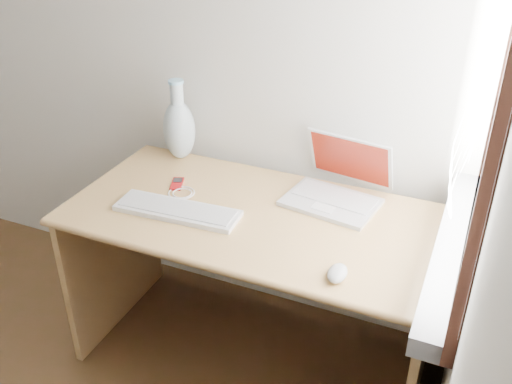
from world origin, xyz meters
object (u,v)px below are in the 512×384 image
at_px(external_keyboard, 177,210).
at_px(vase, 179,127).
at_px(desk, 261,247).
at_px(laptop, 335,187).

xyz_separation_m(external_keyboard, vase, (-0.22, 0.40, 0.13)).
distance_m(external_keyboard, vase, 0.47).
bearing_deg(external_keyboard, desk, 34.07).
relative_size(desk, external_keyboard, 2.89).
bearing_deg(laptop, desk, -142.22).
bearing_deg(desk, vase, 155.70).
bearing_deg(external_keyboard, laptop, 30.15).
distance_m(desk, external_keyboard, 0.38).
xyz_separation_m(laptop, vase, (-0.71, 0.08, 0.09)).
height_order(laptop, vase, vase).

